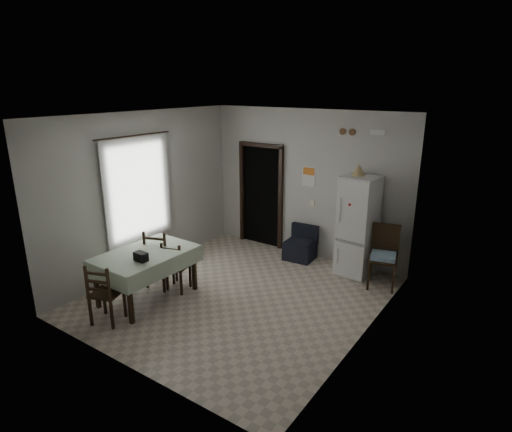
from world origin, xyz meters
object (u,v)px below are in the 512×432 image
object	(u,v)px
fridge	(358,226)
dining_chair_far_right	(176,266)
dining_chair_far_left	(161,257)
dining_table	(147,276)
navy_seat	(300,243)
dining_chair_near_head	(106,292)
corner_chair	(383,258)

from	to	relation	value
fridge	dining_chair_far_right	size ratio (longest dim) A/B	2.07
dining_chair_far_left	dining_table	bearing A→B (deg)	91.08
fridge	navy_seat	world-z (taller)	fridge
fridge	dining_chair_far_left	distance (m)	3.50
dining_table	fridge	bearing A→B (deg)	50.75
navy_seat	dining_table	world-z (taller)	dining_table
navy_seat	dining_table	distance (m)	3.08
navy_seat	dining_chair_far_right	xyz separation A→B (m)	(-1.06, -2.33, 0.10)
dining_chair_far_left	dining_chair_far_right	xyz separation A→B (m)	(0.36, 0.00, -0.07)
fridge	dining_chair_far_left	bearing A→B (deg)	-133.09
dining_chair_far_right	dining_chair_near_head	size ratio (longest dim) A/B	0.94
dining_table	dining_chair_far_left	bearing A→B (deg)	112.14
navy_seat	dining_chair_far_right	bearing A→B (deg)	-119.06
dining_table	corner_chair	bearing A→B (deg)	41.56
navy_seat	fridge	bearing A→B (deg)	-4.52
fridge	dining_chair_far_right	bearing A→B (deg)	-128.84
navy_seat	dining_chair_near_head	xyz separation A→B (m)	(-1.18, -3.64, 0.13)
dining_chair_near_head	dining_chair_far_left	bearing A→B (deg)	-99.37
dining_chair_far_left	dining_chair_far_right	size ratio (longest dim) A/B	1.16
navy_seat	dining_chair_near_head	distance (m)	3.82
corner_chair	dining_chair_far_right	bearing A→B (deg)	-158.41
corner_chair	dining_table	world-z (taller)	corner_chair
dining_chair_far_left	fridge	bearing A→B (deg)	-157.80
corner_chair	dining_chair_far_right	world-z (taller)	corner_chair
fridge	dining_table	world-z (taller)	fridge
navy_seat	corner_chair	bearing A→B (deg)	-13.49
navy_seat	dining_chair_far_right	distance (m)	2.56
fridge	dining_chair_near_head	size ratio (longest dim) A/B	1.94
corner_chair	dining_chair_far_right	size ratio (longest dim) A/B	1.23
fridge	dining_table	bearing A→B (deg)	-125.60
navy_seat	dining_table	bearing A→B (deg)	-118.25
corner_chair	dining_chair_far_left	bearing A→B (deg)	-161.58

